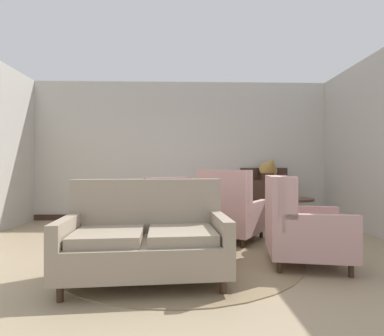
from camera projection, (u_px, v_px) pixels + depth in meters
The scene contains 13 objects.
ground at pixel (179, 262), 3.56m from camera, with size 8.97×8.97×0.00m, color #9E896B.
wall_back at pixel (181, 151), 6.55m from camera, with size 6.56×0.08×3.00m, color #BCB7AD.
baseboard_back at pixel (181, 217), 6.49m from camera, with size 6.40×0.03×0.12m, color #382319.
area_rug at pixel (180, 254), 3.86m from camera, with size 3.07×3.07×0.01m, color #847051.
coffee_table at pixel (190, 225), 3.67m from camera, with size 0.83×0.83×0.52m.
porcelain_vase at pixel (191, 204), 3.63m from camera, with size 0.16×0.16×0.40m.
settee at pixel (146, 239), 2.95m from camera, with size 1.64×0.93×1.00m.
armchair_foreground_right at pixel (300, 228), 3.43m from camera, with size 1.00×0.92×1.03m.
armchair_near_sideboard at pixel (230, 212), 4.55m from camera, with size 1.17×1.20×1.09m.
armchair_beside_settee at pixel (162, 210), 4.98m from camera, with size 1.04×1.12×0.97m.
side_table at pixel (294, 218), 4.10m from camera, with size 0.52×0.52×0.70m.
sideboard at pixel (266, 197), 6.30m from camera, with size 1.03×0.44×1.12m.
gramophone at pixel (270, 166), 6.21m from camera, with size 0.40×0.52×0.57m.
Camera 1 is at (0.06, -3.57, 1.12)m, focal length 27.94 mm.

